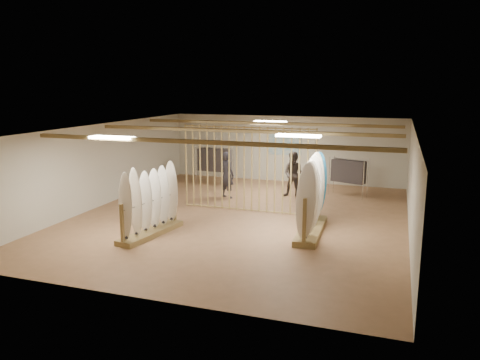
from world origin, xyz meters
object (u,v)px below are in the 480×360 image
(rack_left, at_px, (150,212))
(rack_right, at_px, (312,207))
(clothing_rack_a, at_px, (214,160))
(shopper_a, at_px, (227,172))
(clothing_rack_b, at_px, (348,171))
(shopper_b, at_px, (294,172))

(rack_left, bearing_deg, rack_right, 30.23)
(clothing_rack_a, xyz_separation_m, shopper_a, (1.27, -1.95, -0.08))
(rack_left, distance_m, rack_right, 4.47)
(clothing_rack_a, relative_size, clothing_rack_b, 1.11)
(rack_left, xyz_separation_m, rack_right, (4.17, 1.61, 0.09))
(rack_right, xyz_separation_m, clothing_rack_b, (0.49, 4.85, 0.20))
(clothing_rack_b, height_order, shopper_b, shopper_b)
(rack_left, bearing_deg, shopper_a, 93.63)
(rack_right, bearing_deg, shopper_b, 106.66)
(clothing_rack_a, xyz_separation_m, shopper_b, (3.58, -1.07, -0.09))
(rack_right, xyz_separation_m, clothing_rack_a, (-4.97, 5.15, 0.30))
(shopper_a, bearing_deg, clothing_rack_a, -36.44)
(clothing_rack_a, relative_size, shopper_a, 0.83)
(rack_left, xyz_separation_m, clothing_rack_b, (4.65, 6.45, 0.30))
(rack_right, distance_m, shopper_a, 4.90)
(clothing_rack_a, bearing_deg, shopper_b, -12.00)
(rack_left, distance_m, shopper_a, 4.84)
(clothing_rack_a, xyz_separation_m, clothing_rack_b, (5.46, -0.30, -0.10))
(rack_right, height_order, shopper_a, rack_right)
(rack_left, height_order, clothing_rack_a, rack_left)
(clothing_rack_a, bearing_deg, shopper_a, -52.41)
(rack_left, xyz_separation_m, shopper_a, (0.47, 4.80, 0.32))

